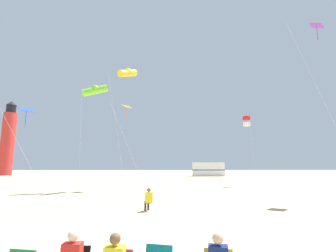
% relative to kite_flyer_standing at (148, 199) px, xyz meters
% --- Properties ---
extents(kite_flyer_standing, '(0.45, 0.56, 1.16)m').
position_rel_kite_flyer_standing_xyz_m(kite_flyer_standing, '(0.00, 0.00, 0.00)').
color(kite_flyer_standing, yellow).
rests_on(kite_flyer_standing, ground).
extents(kite_tube_gold, '(2.93, 3.17, 12.45)m').
position_rel_kite_flyer_standing_xyz_m(kite_tube_gold, '(-2.77, 11.16, 11.13)').
color(kite_tube_gold, silver).
rests_on(kite_tube_gold, ground).
extents(kite_tube_lime, '(2.75, 2.29, 10.20)m').
position_rel_kite_flyer_standing_xyz_m(kite_tube_lime, '(-5.73, 10.05, 8.88)').
color(kite_tube_lime, silver).
rests_on(kite_tube_lime, ground).
extents(kite_diamond_violet, '(3.23, 3.23, 13.10)m').
position_rel_kite_flyer_standing_xyz_m(kite_diamond_violet, '(12.47, 3.72, 11.60)').
color(kite_diamond_violet, silver).
rests_on(kite_diamond_violet, ground).
extents(kite_diamond_blue, '(2.87, 2.87, 6.33)m').
position_rel_kite_flyer_standing_xyz_m(kite_diamond_blue, '(-8.66, 3.83, 5.29)').
color(kite_diamond_blue, silver).
rests_on(kite_diamond_blue, ground).
extents(kite_box_scarlet, '(1.18, 1.18, 7.91)m').
position_rel_kite_flyer_standing_xyz_m(kite_box_scarlet, '(10.68, 14.47, 6.71)').
color(kite_box_scarlet, silver).
rests_on(kite_box_scarlet, ground).
extents(kite_diamond_orange, '(3.35, 2.67, 8.33)m').
position_rel_kite_flyer_standing_xyz_m(kite_diamond_orange, '(-2.71, 10.92, 7.19)').
color(kite_diamond_orange, silver).
rests_on(kite_diamond_orange, ground).
extents(lighthouse_distant, '(2.80, 2.80, 16.80)m').
position_rel_kite_flyer_standing_xyz_m(lighthouse_distant, '(-33.49, 42.63, 7.22)').
color(lighthouse_distant, red).
rests_on(lighthouse_distant, ground).
extents(rv_van_white, '(6.46, 2.41, 2.80)m').
position_rel_kite_flyer_standing_xyz_m(rv_van_white, '(10.77, 37.89, 0.78)').
color(rv_van_white, white).
rests_on(rv_van_white, ground).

